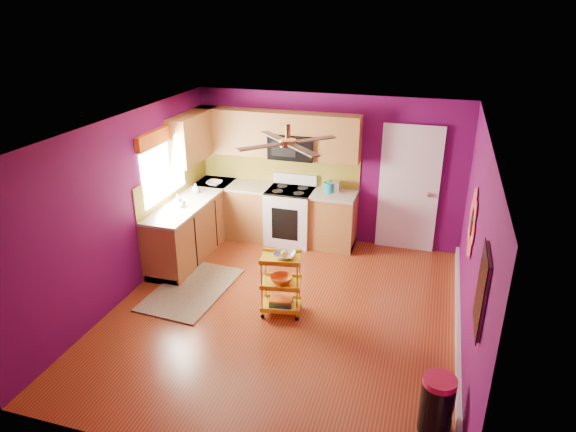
% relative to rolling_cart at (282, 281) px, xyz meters
% --- Properties ---
extents(ground, '(5.00, 5.00, 0.00)m').
position_rel_rolling_cart_xyz_m(ground, '(0.03, -0.02, -0.48)').
color(ground, maroon).
rests_on(ground, ground).
extents(room_envelope, '(4.54, 5.04, 2.52)m').
position_rel_rolling_cart_xyz_m(room_envelope, '(0.06, -0.02, 1.16)').
color(room_envelope, '#580A4C').
rests_on(room_envelope, ground).
extents(lower_cabinets, '(2.81, 2.31, 0.94)m').
position_rel_rolling_cart_xyz_m(lower_cabinets, '(-1.31, 1.80, -0.04)').
color(lower_cabinets, brown).
rests_on(lower_cabinets, ground).
extents(electric_range, '(0.76, 0.66, 1.13)m').
position_rel_rolling_cart_xyz_m(electric_range, '(-0.52, 2.16, 0.01)').
color(electric_range, white).
rests_on(electric_range, ground).
extents(upper_cabinetry, '(2.80, 2.30, 1.26)m').
position_rel_rolling_cart_xyz_m(upper_cabinetry, '(-1.21, 2.16, 1.32)').
color(upper_cabinetry, brown).
rests_on(upper_cabinetry, ground).
extents(left_window, '(0.08, 1.35, 1.08)m').
position_rel_rolling_cart_xyz_m(left_window, '(-2.19, 1.03, 1.26)').
color(left_window, white).
rests_on(left_window, ground).
extents(panel_door, '(0.95, 0.11, 2.15)m').
position_rel_rolling_cart_xyz_m(panel_door, '(1.38, 2.45, 0.55)').
color(panel_door, white).
rests_on(panel_door, ground).
extents(right_wall_art, '(0.04, 2.74, 1.04)m').
position_rel_rolling_cart_xyz_m(right_wall_art, '(2.26, -0.35, 0.97)').
color(right_wall_art, black).
rests_on(right_wall_art, ground).
extents(ceiling_fan, '(1.01, 1.01, 0.26)m').
position_rel_rolling_cart_xyz_m(ceiling_fan, '(0.03, 0.18, 1.82)').
color(ceiling_fan, '#BF8C3F').
rests_on(ceiling_fan, ground).
extents(shag_rug, '(1.06, 1.62, 0.02)m').
position_rel_rolling_cart_xyz_m(shag_rug, '(-1.42, 0.18, -0.46)').
color(shag_rug, '#312010').
rests_on(shag_rug, ground).
extents(rolling_cart, '(0.57, 0.45, 0.93)m').
position_rel_rolling_cart_xyz_m(rolling_cart, '(0.00, 0.00, 0.00)').
color(rolling_cart, yellow).
rests_on(rolling_cart, ground).
extents(trash_can, '(0.39, 0.39, 0.61)m').
position_rel_rolling_cart_xyz_m(trash_can, '(2.02, -1.51, -0.17)').
color(trash_can, black).
rests_on(trash_can, ground).
extents(teal_kettle, '(0.18, 0.18, 0.21)m').
position_rel_rolling_cart_xyz_m(teal_kettle, '(0.12, 2.24, 0.55)').
color(teal_kettle, teal).
rests_on(teal_kettle, lower_cabinets).
extents(toaster, '(0.22, 0.15, 0.18)m').
position_rel_rolling_cart_xyz_m(toaster, '(0.18, 2.29, 0.55)').
color(toaster, beige).
rests_on(toaster, lower_cabinets).
extents(soap_bottle_a, '(0.08, 0.08, 0.18)m').
position_rel_rolling_cart_xyz_m(soap_bottle_a, '(-1.97, 0.98, 0.56)').
color(soap_bottle_a, '#EA3F72').
rests_on(soap_bottle_a, lower_cabinets).
extents(soap_bottle_b, '(0.13, 0.13, 0.16)m').
position_rel_rolling_cart_xyz_m(soap_bottle_b, '(-1.96, 1.57, 0.55)').
color(soap_bottle_b, white).
rests_on(soap_bottle_b, lower_cabinets).
extents(counter_dish, '(0.26, 0.26, 0.06)m').
position_rel_rolling_cart_xyz_m(counter_dish, '(-1.83, 2.02, 0.50)').
color(counter_dish, white).
rests_on(counter_dish, lower_cabinets).
extents(counter_cup, '(0.13, 0.13, 0.10)m').
position_rel_rolling_cart_xyz_m(counter_cup, '(-1.89, 0.94, 0.52)').
color(counter_cup, white).
rests_on(counter_cup, lower_cabinets).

